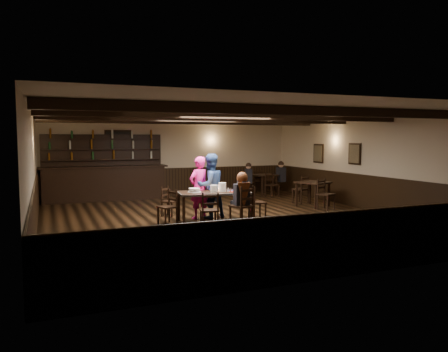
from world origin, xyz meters
name	(u,v)px	position (x,y,z in m)	size (l,w,h in m)	color
ground	(225,219)	(0.00, 0.00, 0.00)	(10.00, 10.00, 0.00)	black
room_shell	(225,151)	(0.01, 0.04, 1.75)	(9.02, 10.02, 2.71)	#BFB29F
dining_table	(214,195)	(-0.39, -0.23, 0.68)	(1.87, 1.10, 0.75)	black
chair_near_left	(210,208)	(-0.81, -1.06, 0.50)	(0.47, 0.45, 0.86)	black
chair_near_right	(244,203)	(0.05, -1.07, 0.56)	(0.57, 0.56, 0.97)	black
chair_end_left	(170,204)	(-1.47, -0.07, 0.49)	(0.47, 0.49, 0.84)	black
chair_end_right	(255,200)	(0.72, -0.25, 0.49)	(0.39, 0.41, 0.85)	black
chair_far_pushed	(167,199)	(-1.24, 1.02, 0.46)	(0.51, 0.51, 0.79)	black
woman_pink	(199,188)	(-0.59, 0.33, 0.80)	(0.59, 0.38, 1.61)	#F21B9C
man_blue	(210,186)	(-0.28, 0.33, 0.84)	(0.81, 0.63, 1.68)	navy
seated_person	(242,191)	(0.02, -1.01, 0.85)	(0.35, 0.53, 0.86)	black
cake	(194,190)	(-0.87, -0.14, 0.80)	(0.33, 0.33, 0.10)	white
plate_stack_a	(214,189)	(-0.41, -0.29, 0.84)	(0.19, 0.19, 0.18)	white
plate_stack_b	(222,187)	(-0.17, -0.25, 0.87)	(0.19, 0.19, 0.23)	white
tea_light	(215,190)	(-0.33, -0.15, 0.78)	(0.05, 0.05, 0.06)	#A5A8AD
salt_shaker	(228,190)	(-0.07, -0.38, 0.80)	(0.04, 0.04, 0.10)	silver
pepper_shaker	(231,190)	(0.01, -0.35, 0.80)	(0.03, 0.03, 0.09)	#A5A8AD
drink_glass	(223,189)	(-0.13, -0.18, 0.80)	(0.06, 0.06, 0.10)	silver
menu_red	(235,191)	(0.12, -0.36, 0.75)	(0.33, 0.23, 0.00)	maroon
menu_blue	(234,190)	(0.17, -0.16, 0.75)	(0.32, 0.23, 0.00)	navy
bar_counter	(105,179)	(-2.41, 4.72, 0.73)	(4.13, 0.70, 2.20)	black
back_table_a	(313,185)	(3.29, 0.95, 0.65)	(1.09, 1.09, 0.75)	black
back_table_b	(264,177)	(3.14, 3.90, 0.65)	(0.95, 0.95, 0.75)	black
bg_patron_left	(248,173)	(2.46, 3.76, 0.83)	(0.30, 0.40, 0.73)	black
bg_patron_right	(281,172)	(3.81, 3.80, 0.85)	(0.23, 0.37, 0.76)	black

